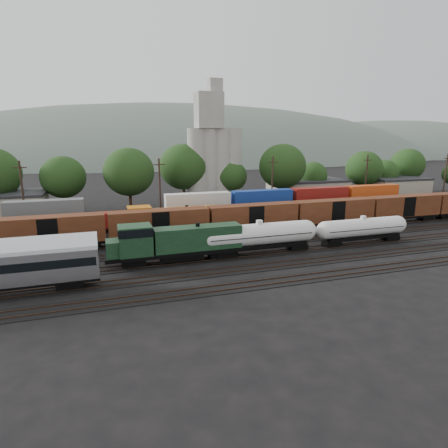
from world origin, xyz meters
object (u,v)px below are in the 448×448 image
object	(u,v)px
green_locomotive	(173,242)
orange_locomotive	(168,219)
grain_silo	(214,157)
tank_car_a	(259,236)

from	to	relation	value
green_locomotive	orange_locomotive	world-z (taller)	green_locomotive
green_locomotive	grain_silo	bearing A→B (deg)	66.48
green_locomotive	grain_silo	distance (m)	45.50
green_locomotive	tank_car_a	xyz separation A→B (m)	(12.00, 0.00, -0.13)
tank_car_a	green_locomotive	bearing A→B (deg)	180.00
green_locomotive	grain_silo	size ratio (longest dim) A/B	0.65
green_locomotive	orange_locomotive	distance (m)	15.13
green_locomotive	grain_silo	world-z (taller)	grain_silo
tank_car_a	orange_locomotive	xyz separation A→B (m)	(-9.99, 15.00, -0.04)
tank_car_a	grain_silo	distance (m)	42.29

